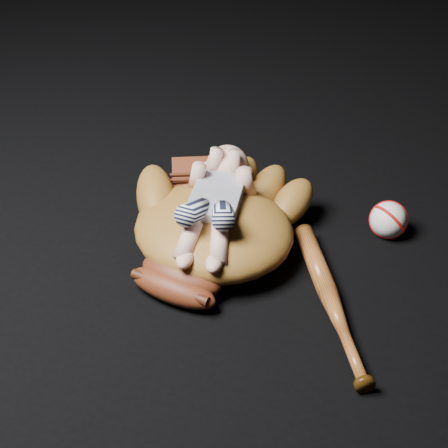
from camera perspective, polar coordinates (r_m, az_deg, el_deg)
The scene contains 4 objects.
baseball_glove at distance 1.44m, azimuth -0.88°, elevation 0.04°, with size 0.43×0.49×0.15m, color brown, non-canonical shape.
newborn_baby at distance 1.41m, azimuth -0.85°, elevation 1.82°, with size 0.17×0.36×0.15m, color #E1A691, non-canonical shape.
baseball_bat at distance 1.36m, azimuth 8.90°, elevation -6.32°, with size 0.04×0.43×0.04m, color brown, non-canonical shape.
baseball at distance 1.56m, azimuth 13.51°, elevation 0.35°, with size 0.08×0.08×0.08m, color white.
Camera 1 is at (0.08, -1.12, 0.96)m, focal length 55.00 mm.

